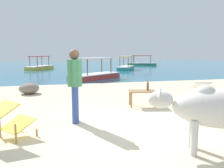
{
  "coord_description": "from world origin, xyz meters",
  "views": [
    {
      "loc": [
        -1.57,
        -4.17,
        1.58
      ],
      "look_at": [
        0.25,
        3.0,
        0.55
      ],
      "focal_mm": 35.72,
      "sensor_mm": 36.0,
      "label": 1
    }
  ],
  "objects": [
    {
      "name": "boat_teal",
      "position": [
        4.99,
        16.26,
        0.29
      ],
      "size": [
        2.68,
        3.8,
        1.29
      ],
      "rotation": [
        0.0,
        0.0,
        4.25
      ],
      "color": "teal",
      "rests_on": "water_surface"
    },
    {
      "name": "bottle",
      "position": [
        1.01,
        1.76,
        0.62
      ],
      "size": [
        0.07,
        0.07,
        0.3
      ],
      "color": "brown",
      "rests_on": "low_bench_table"
    },
    {
      "name": "sand_beach",
      "position": [
        0.0,
        0.0,
        0.02
      ],
      "size": [
        18.0,
        14.0,
        0.04
      ],
      "primitive_type": "cube",
      "color": "beige",
      "rests_on": "ground"
    },
    {
      "name": "shore_rock_large",
      "position": [
        -2.57,
        4.74,
        0.24
      ],
      "size": [
        0.94,
        0.97,
        0.41
      ],
      "primitive_type": "ellipsoid",
      "rotation": [
        0.0,
        0.0,
        1.25
      ],
      "color": "gray",
      "rests_on": "sand_beach"
    },
    {
      "name": "boat_red",
      "position": [
        0.78,
        9.26,
        0.29
      ],
      "size": [
        3.6,
        3.18,
        1.29
      ],
      "rotation": [
        0.0,
        0.0,
        0.67
      ],
      "color": "#C63833",
      "rests_on": "water_surface"
    },
    {
      "name": "person_standing",
      "position": [
        -1.17,
        0.71,
        0.99
      ],
      "size": [
        0.32,
        0.51,
        1.62
      ],
      "rotation": [
        0.0,
        0.0,
        3.01
      ],
      "color": "#334C99",
      "rests_on": "sand_beach"
    },
    {
      "name": "water_surface",
      "position": [
        0.0,
        22.0,
        0.0
      ],
      "size": [
        60.0,
        36.0,
        0.03
      ],
      "primitive_type": "cube",
      "color": "teal",
      "rests_on": "ground"
    },
    {
      "name": "cow",
      "position": [
        0.8,
        -1.41,
        0.74
      ],
      "size": [
        1.84,
        1.21,
        1.06
      ],
      "rotation": [
        0.0,
        0.0,
        2.67
      ],
      "color": "beige",
      "rests_on": "sand_beach"
    },
    {
      "name": "boat_yellow",
      "position": [
        -3.06,
        18.77,
        0.29
      ],
      "size": [
        2.69,
        3.8,
        1.29
      ],
      "rotation": [
        0.0,
        0.0,
        4.24
      ],
      "color": "gold",
      "rests_on": "water_surface"
    },
    {
      "name": "low_bench_table",
      "position": [
        0.85,
        1.77,
        0.43
      ],
      "size": [
        0.83,
        0.58,
        0.46
      ],
      "rotation": [
        0.0,
        0.0,
        -0.2
      ],
      "color": "#A37A4C",
      "rests_on": "sand_beach"
    },
    {
      "name": "boat_green",
      "position": [
        9.24,
        22.68,
        0.29
      ],
      "size": [
        3.82,
        2.55,
        1.29
      ],
      "rotation": [
        0.0,
        0.0,
        5.86
      ],
      "color": "#338E66",
      "rests_on": "water_surface"
    },
    {
      "name": "deck_chair_far",
      "position": [
        2.69,
        1.55,
        0.42
      ],
      "size": [
        0.7,
        0.87,
        0.68
      ],
      "rotation": [
        0.0,
        0.0,
        4.48
      ],
      "color": "#A37A4C",
      "rests_on": "sand_beach"
    },
    {
      "name": "deck_chair_near",
      "position": [
        -2.39,
        -0.01,
        0.42
      ],
      "size": [
        0.93,
        0.9,
        0.68
      ],
      "rotation": [
        0.0,
        0.0,
        0.7
      ],
      "color": "#A37A4C",
      "rests_on": "sand_beach"
    }
  ]
}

